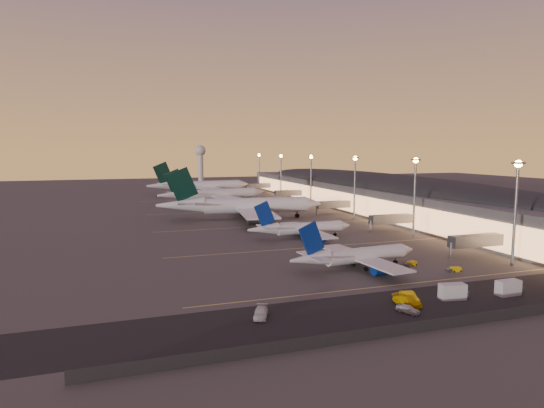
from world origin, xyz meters
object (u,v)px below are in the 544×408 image
Objects in this scene: catering_truck_a at (454,292)px; service_van_a at (261,313)px; catering_truck_b at (509,288)px; service_van_d at (409,297)px; airliner_narrow_south at (355,256)px; service_van_b at (407,301)px; baggage_tug_a at (454,270)px; service_van_c at (408,309)px; radar_tower at (201,158)px; baggage_tug_b at (411,264)px; airliner_narrow_north at (301,229)px; airliner_wide_mid at (213,195)px; airliner_wide_near at (242,206)px; airliner_wide_far at (200,186)px.

service_van_a is (-37.63, 2.66, -0.62)m from catering_truck_a.
service_van_d is at bearing 171.42° from catering_truck_b.
airliner_narrow_south is 6.02× the size of service_van_b.
catering_truck_a is at bearing -124.57° from baggage_tug_a.
service_van_c is 6.33m from service_van_d.
service_van_b is at bearing -92.83° from radar_tower.
baggage_tug_b is 25.69m from catering_truck_b.
airliner_narrow_north reaches higher than service_van_b.
baggage_tug_a is 0.64× the size of catering_truck_a.
baggage_tug_b is at bearing 135.98° from baggage_tug_a.
airliner_narrow_south reaches higher than service_van_c.
baggage_tug_b is 0.69× the size of catering_truck_a.
baggage_tug_b is (14.40, -1.75, -2.69)m from airliner_narrow_south.
baggage_tug_b is 0.72× the size of service_van_d.
airliner_narrow_south is 26.63m from catering_truck_a.
catering_truck_a reaches higher than service_van_a.
airliner_wide_mid is 11.09× the size of catering_truck_b.
radar_tower is at bearing 92.13° from airliner_wide_near.
airliner_narrow_north is 68.31m from catering_truck_b.
airliner_narrow_south is 143.01m from airliner_wide_mid.
airliner_narrow_north reaches higher than catering_truck_b.
service_van_a is (-49.70, 4.02, -0.60)m from catering_truck_b.
radar_tower is at bearing 90.45° from catering_truck_b.
catering_truck_b is at bearing -70.31° from airliner_wide_near.
airliner_wide_near is at bearing 111.55° from baggage_tug_a.
airliner_wide_far is at bearing 102.36° from service_van_d.
airliner_wide_mid is 172.07m from service_van_c.
airliner_wide_near is 114.70m from catering_truck_b.
airliner_narrow_north is 9.09× the size of baggage_tug_b.
service_van_c is (0.38, -172.02, -4.18)m from airliner_wide_mid.
airliner_narrow_north is (1.84, 39.08, 0.09)m from airliner_narrow_south.
airliner_wide_far is 207.10m from baggage_tug_a.
airliner_wide_far reaches higher than airliner_wide_mid.
airliner_narrow_north reaches higher than airliner_narrow_south.
catering_truck_a is at bearing -17.83° from service_van_b.
catering_truck_b reaches higher than service_van_d.
service_van_a is 25.72m from service_van_c.
baggage_tug_a is 0.63× the size of service_van_b.
baggage_tug_a is at bearing -88.37° from radar_tower.
airliner_wide_far is at bearing 102.76° from baggage_tug_a.
service_van_a is at bearing -148.77° from airliner_narrow_south.
catering_truck_b is at bearing -60.40° from airliner_narrow_south.
airliner_wide_mid is at bearing 104.32° from catering_truck_a.
airliner_wide_mid reaches higher than service_van_c.
airliner_narrow_north is 6.51× the size of service_van_d.
service_van_d is (-16.23, -22.38, 0.40)m from baggage_tug_b.
catering_truck_b is at bearing 3.89° from service_van_d.
airliner_wide_far is at bearing 71.31° from baggage_tug_b.
service_van_b is (2.46, -110.57, -4.77)m from airliner_wide_near.
catering_truck_b reaches higher than baggage_tug_a.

